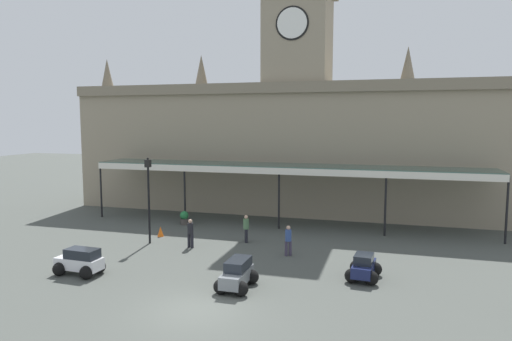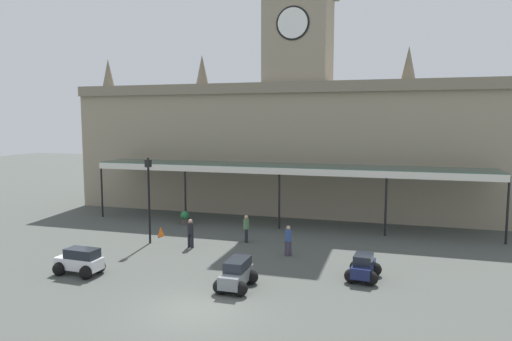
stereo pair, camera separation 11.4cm
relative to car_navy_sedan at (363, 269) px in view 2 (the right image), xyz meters
The scene contains 12 objects.
ground_plane 8.17m from the car_navy_sedan, 138.35° to the right, with size 140.00×140.00×0.00m, color #484C47.
station_building 17.02m from the car_navy_sedan, 112.20° to the left, with size 36.40×5.71×17.95m.
entrance_canopy 12.17m from the car_navy_sedan, 121.59° to the left, with size 27.87×3.26×4.23m.
car_navy_sedan is the anchor object (origin of this frame).
car_white_estate 13.41m from the car_navy_sedan, 166.60° to the right, with size 2.29×1.61×1.27m.
car_grey_estate 5.94m from the car_navy_sedan, 152.38° to the right, with size 1.55×2.26×1.27m.
pedestrian_near_entrance 8.58m from the car_navy_sedan, 146.86° to the left, with size 0.34×0.37×1.67m.
pedestrian_beside_cars 10.27m from the car_navy_sedan, 164.98° to the left, with size 0.39×0.34×1.67m.
pedestrian_crossing_forecourt 4.94m from the car_navy_sedan, 147.33° to the left, with size 0.37×0.34×1.67m.
victorian_lamppost 13.26m from the car_navy_sedan, 167.24° to the left, with size 0.30×0.30×5.15m.
traffic_cone 13.59m from the car_navy_sedan, 160.62° to the left, with size 0.40×0.40×0.64m, color orange.
planter_near_kerb 15.10m from the car_navy_sedan, 147.98° to the left, with size 0.60×0.60×0.96m.
Camera 2 is at (7.18, -15.82, 7.33)m, focal length 32.34 mm.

